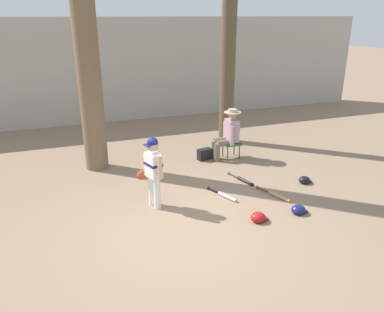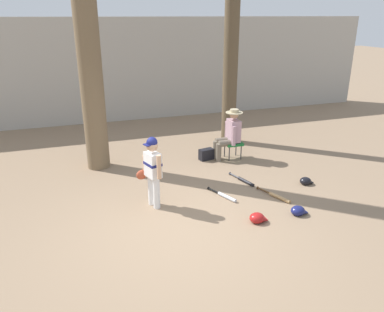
{
  "view_description": "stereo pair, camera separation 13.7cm",
  "coord_description": "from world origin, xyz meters",
  "views": [
    {
      "loc": [
        -1.64,
        -4.95,
        3.25
      ],
      "look_at": [
        0.61,
        1.28,
        0.75
      ],
      "focal_mm": 35.29,
      "sensor_mm": 36.0,
      "label": 1
    },
    {
      "loc": [
        -1.51,
        -5.0,
        3.25
      ],
      "look_at": [
        0.61,
        1.28,
        0.75
      ],
      "focal_mm": 35.29,
      "sensor_mm": 36.0,
      "label": 2
    }
  ],
  "objects": [
    {
      "name": "bat_aluminum_silver",
      "position": [
        1.12,
        0.86,
        0.03
      ],
      "size": [
        0.34,
        0.7,
        0.07
      ],
      "color": "#B7BCC6",
      "rests_on": "ground"
    },
    {
      "name": "young_ballplayer",
      "position": [
        -0.22,
        0.98,
        0.74
      ],
      "size": [
        0.43,
        0.56,
        1.31
      ],
      "color": "white",
      "rests_on": "ground"
    },
    {
      "name": "folding_stool",
      "position": [
        2.13,
        2.73,
        0.36
      ],
      "size": [
        0.41,
        0.41,
        0.41
      ],
      "color": "#196B2D",
      "rests_on": "ground"
    },
    {
      "name": "bat_wood_tan",
      "position": [
        2.05,
        0.53,
        0.03
      ],
      "size": [
        0.33,
        0.76,
        0.07
      ],
      "color": "tan",
      "rests_on": "ground"
    },
    {
      "name": "ground_plane",
      "position": [
        0.0,
        0.0,
        0.0
      ],
      "size": [
        60.0,
        60.0,
        0.0
      ],
      "primitive_type": "plane",
      "color": "#897056"
    },
    {
      "name": "seated_spectator",
      "position": [
        2.03,
        2.73,
        0.64
      ],
      "size": [
        0.67,
        0.53,
        1.2
      ],
      "color": "#6B6051",
      "rests_on": "ground"
    },
    {
      "name": "batting_helmet_navy",
      "position": [
        2.06,
        -0.14,
        0.07
      ],
      "size": [
        0.3,
        0.23,
        0.17
      ],
      "color": "navy",
      "rests_on": "ground"
    },
    {
      "name": "batting_helmet_black",
      "position": [
        2.92,
        0.89,
        0.07
      ],
      "size": [
        0.28,
        0.21,
        0.16
      ],
      "color": "black",
      "rests_on": "ground"
    },
    {
      "name": "tree_behind_spectator",
      "position": [
        2.55,
        3.95,
        1.83
      ],
      "size": [
        0.49,
        0.49,
        4.13
      ],
      "color": "brown",
      "rests_on": "ground"
    },
    {
      "name": "bat_black_composite",
      "position": [
        1.78,
        1.38,
        0.03
      ],
      "size": [
        0.26,
        0.74,
        0.07
      ],
      "color": "black",
      "rests_on": "ground"
    },
    {
      "name": "tree_near_player",
      "position": [
        -0.97,
        3.21,
        2.88
      ],
      "size": [
        0.68,
        0.68,
        6.43
      ],
      "color": "brown",
      "rests_on": "ground"
    },
    {
      "name": "concrete_back_wall",
      "position": [
        0.0,
        7.16,
        1.59
      ],
      "size": [
        18.0,
        0.36,
        3.18
      ],
      "primitive_type": "cube",
      "color": "#ADA89E",
      "rests_on": "ground"
    },
    {
      "name": "batting_helmet_red",
      "position": [
        1.28,
        -0.14,
        0.07
      ],
      "size": [
        0.3,
        0.23,
        0.17
      ],
      "color": "#A81919",
      "rests_on": "ground"
    },
    {
      "name": "handbag_beside_stool",
      "position": [
        1.5,
        2.84,
        0.13
      ],
      "size": [
        0.37,
        0.24,
        0.26
      ],
      "primitive_type": "cube",
      "rotation": [
        0.0,
        0.0,
        0.2
      ],
      "color": "black",
      "rests_on": "ground"
    }
  ]
}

